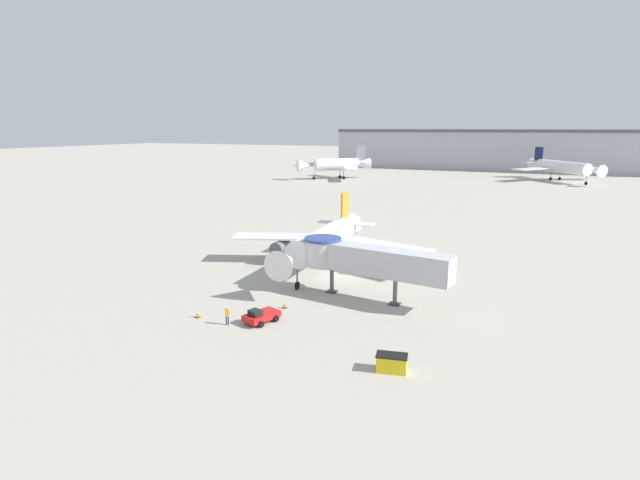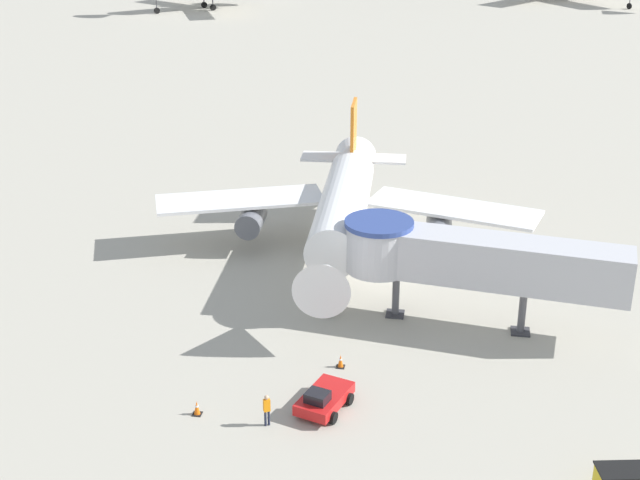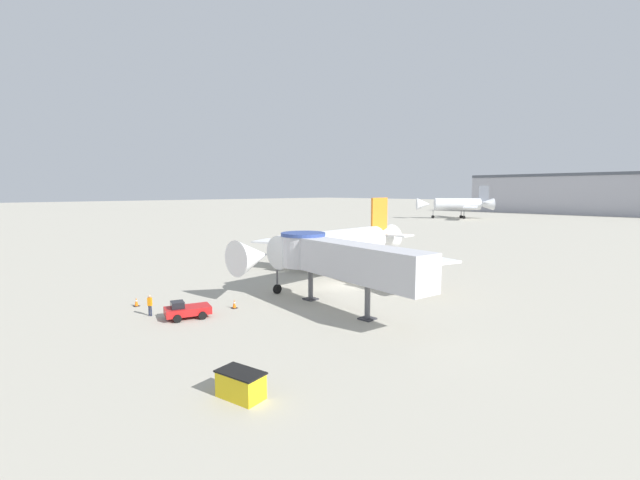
{
  "view_description": "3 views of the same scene",
  "coord_description": "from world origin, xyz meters",
  "views": [
    {
      "loc": [
        22.33,
        -54.85,
        17.78
      ],
      "look_at": [
        -1.53,
        -1.91,
        4.63
      ],
      "focal_mm": 28.0,
      "sensor_mm": 36.0,
      "label": 1
    },
    {
      "loc": [
        5.43,
        -54.64,
        25.4
      ],
      "look_at": [
        -2.71,
        -6.24,
        4.51
      ],
      "focal_mm": 50.0,
      "sensor_mm": 36.0,
      "label": 2
    },
    {
      "loc": [
        29.73,
        -32.4,
        9.86
      ],
      "look_at": [
        -0.48,
        -2.91,
        4.97
      ],
      "focal_mm": 24.0,
      "sensor_mm": 36.0,
      "label": 3
    }
  ],
  "objects": [
    {
      "name": "service_container_yellow",
      "position": [
        13.17,
        -21.52,
        0.66
      ],
      "size": [
        2.55,
        1.76,
        1.31
      ],
      "rotation": [
        0.0,
        0.0,
        0.2
      ],
      "color": "yellow",
      "rests_on": "ground_plane"
    },
    {
      "name": "traffic_cone_starboard_wing",
      "position": [
        8.26,
        1.83,
        0.39
      ],
      "size": [
        0.5,
        0.5,
        0.82
      ],
      "color": "black",
      "rests_on": "ground_plane"
    },
    {
      "name": "main_airplane",
      "position": [
        -2.38,
        1.38,
        3.82
      ],
      "size": [
        27.33,
        24.43,
        8.99
      ],
      "rotation": [
        0.0,
        0.0,
        0.05
      ],
      "color": "white",
      "rests_on": "ground_plane"
    },
    {
      "name": "jet_bridge",
      "position": [
        5.74,
        -6.99,
        4.35
      ],
      "size": [
        16.51,
        5.23,
        6.03
      ],
      "rotation": [
        0.0,
        0.0,
        -0.13
      ],
      "color": "#B7B7BC",
      "rests_on": "ground_plane"
    },
    {
      "name": "pushback_tug_red",
      "position": [
        -0.68,
        -17.23,
        0.62
      ],
      "size": [
        2.8,
        3.78,
        1.38
      ],
      "rotation": [
        0.0,
        0.0,
        -0.31
      ],
      "color": "red",
      "rests_on": "ground_plane"
    },
    {
      "name": "ground_crew_marshaller",
      "position": [
        -3.17,
        -19.05,
        0.98
      ],
      "size": [
        0.38,
        0.33,
        1.71
      ],
      "rotation": [
        0.0,
        0.0,
        3.68
      ],
      "color": "#1E2338",
      "rests_on": "ground_plane"
    },
    {
      "name": "traffic_cone_apron_front",
      "position": [
        -6.83,
        -18.72,
        0.36
      ],
      "size": [
        0.46,
        0.46,
        0.76
      ],
      "color": "black",
      "rests_on": "ground_plane"
    },
    {
      "name": "ground_plane",
      "position": [
        0.0,
        0.0,
        0.0
      ],
      "size": [
        800.0,
        800.0,
        0.0
      ],
      "primitive_type": "plane",
      "color": "#A8A393"
    },
    {
      "name": "traffic_cone_near_nose",
      "position": [
        -0.43,
        -13.06,
        0.36
      ],
      "size": [
        0.46,
        0.46,
        0.75
      ],
      "color": "black",
      "rests_on": "ground_plane"
    },
    {
      "name": "background_jet_gray_tail",
      "position": [
        -44.49,
        108.55,
        5.07
      ],
      "size": [
        23.5,
        23.49,
        11.6
      ],
      "rotation": [
        0.0,
        0.0,
        -0.84
      ],
      "color": "silver",
      "rests_on": "ground_plane"
    }
  ]
}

